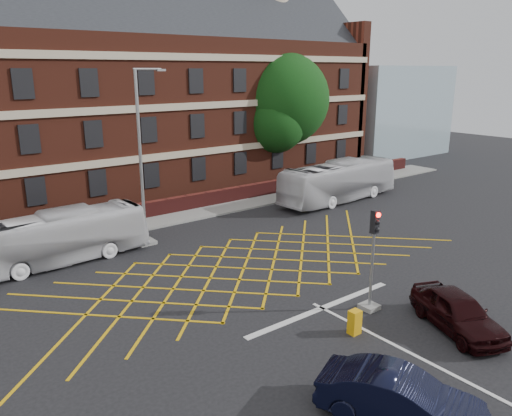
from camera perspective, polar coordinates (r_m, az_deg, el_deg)
ground at (r=23.75m, az=1.50°, el=-8.37°), size 120.00×120.00×0.00m
victorian_building at (r=41.25m, az=-18.37°, el=12.31°), size 51.00×12.17×20.40m
boundary_wall at (r=34.03m, az=-12.51°, el=-0.29°), size 56.00×0.50×1.10m
far_pavement at (r=33.30m, az=-11.71°, el=-1.47°), size 60.00×3.00×0.12m
glass_block at (r=61.09m, az=14.03°, el=10.77°), size 14.00×10.00×10.00m
box_junction_hatching at (r=25.19m, az=-1.41°, el=-6.89°), size 8.22×8.22×0.02m
stop_line at (r=21.42m, az=7.56°, el=-11.27°), size 8.00×0.30×0.02m
centre_line at (r=18.13m, az=23.04°, el=-17.87°), size 0.15×14.00×0.02m
bus_left at (r=27.27m, az=-22.34°, el=-3.31°), size 9.80×2.60×2.71m
bus_right at (r=38.03m, az=9.45°, el=3.01°), size 10.89×3.11×3.00m
car_navy at (r=15.44m, az=16.16°, el=-20.21°), size 3.40×4.87×1.52m
car_maroon at (r=20.81m, az=22.04°, el=-10.93°), size 3.35×4.74×1.50m
deciduous_tree at (r=44.83m, az=3.05°, el=11.57°), size 8.20×8.12×11.15m
traffic_light_near at (r=20.99m, az=13.09°, el=-6.87°), size 0.70×0.70×4.27m
street_lamp at (r=28.39m, az=-12.77°, el=2.51°), size 2.25×1.00×9.70m
utility_cabinet at (r=19.56m, az=11.20°, el=-12.68°), size 0.44×0.36×0.94m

